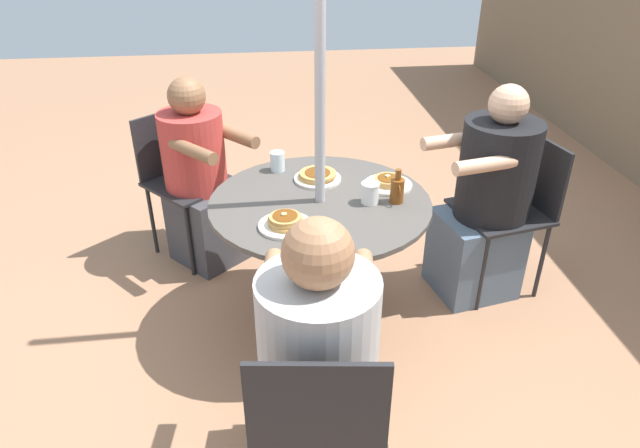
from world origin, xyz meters
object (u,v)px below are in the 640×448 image
patio_table (320,227)px  diner_north (200,183)px  syrup_bottle (397,190)px  coffee_cup (370,193)px  pancake_plate_c (388,183)px  patio_chair_south (514,203)px  patio_chair_east (318,416)px  diner_south (487,206)px  patio_chair_north (182,173)px  pancake_plate_a (317,176)px  diner_east (318,377)px  drinking_glass_a (277,161)px  pancake_plate_b (286,223)px

patio_table → diner_north: size_ratio=0.93×
syrup_bottle → coffee_cup: syrup_bottle is taller
pancake_plate_c → syrup_bottle: syrup_bottle is taller
patio_chair_south → coffee_cup: patio_chair_south is taller
patio_chair_south → patio_chair_east: bearing=125.6°
diner_south → pancake_plate_c: bearing=86.0°
patio_table → patio_chair_south: size_ratio=1.21×
patio_chair_north → pancake_plate_a: bearing=99.4°
diner_east → pancake_plate_c: size_ratio=4.89×
diner_south → pancake_plate_c: 0.60m
coffee_cup → diner_south: bearing=109.3°
syrup_bottle → patio_table: bearing=-98.9°
patio_chair_south → coffee_cup: (0.27, -0.85, 0.25)m
syrup_bottle → patio_chair_east: bearing=-25.0°
patio_table → diner_north: bearing=-138.1°
patio_chair_east → pancake_plate_a: 1.34m
patio_chair_east → diner_east: size_ratio=0.75×
drinking_glass_a → syrup_bottle: bearing=52.1°
drinking_glass_a → patio_chair_north: bearing=-129.5°
diner_south → drinking_glass_a: size_ratio=11.66×
patio_chair_north → patio_chair_south: same height
patio_chair_north → patio_chair_south: 1.91m
pancake_plate_c → coffee_cup: bearing=-37.5°
patio_chair_south → diner_south: (0.04, -0.17, 0.01)m
patio_table → pancake_plate_b: bearing=-37.4°
syrup_bottle → drinking_glass_a: 0.68m
patio_chair_north → pancake_plate_b: patio_chair_north is taller
diner_east → diner_south: size_ratio=0.98×
pancake_plate_a → drinking_glass_a: size_ratio=2.34×
pancake_plate_b → drinking_glass_a: bearing=-179.6°
pancake_plate_a → syrup_bottle: size_ratio=1.44×
patio_chair_south → syrup_bottle: bearing=99.3°
patio_chair_south → pancake_plate_c: patio_chair_south is taller
patio_chair_east → coffee_cup: 1.14m
patio_chair_north → syrup_bottle: 1.42m
patio_chair_north → coffee_cup: size_ratio=8.71×
patio_chair_south → patio_chair_north: bearing=60.0°
patio_chair_north → diner_south: 1.77m
patio_table → pancake_plate_b: pancake_plate_b is taller
pancake_plate_b → syrup_bottle: syrup_bottle is taller
patio_chair_east → pancake_plate_b: 0.90m
pancake_plate_a → pancake_plate_c: bearing=72.4°
diner_north → coffee_cup: (0.74, 0.85, 0.26)m
pancake_plate_b → coffee_cup: bearing=114.4°
pancake_plate_b → coffee_cup: (-0.18, 0.40, 0.03)m
pancake_plate_b → syrup_bottle: 0.56m
patio_chair_east → pancake_plate_c: patio_chair_east is taller
diner_south → drinking_glass_a: diner_south is taller
patio_chair_north → diner_north: size_ratio=0.77×
coffee_cup → patio_chair_south: bearing=107.9°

